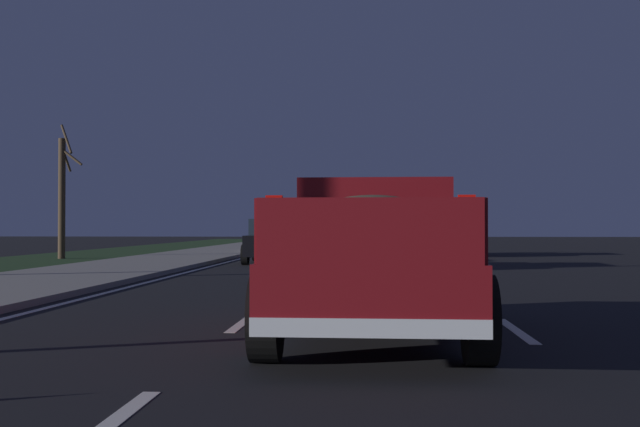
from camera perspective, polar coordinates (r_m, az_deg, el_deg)
name	(u,v)px	position (r m, az deg, el deg)	size (l,w,h in m)	color
ground	(371,265)	(27.06, 3.64, -3.65)	(144.00, 144.00, 0.00)	black
sidewalk_shoulder	(153,262)	(28.05, -11.80, -3.41)	(108.00, 4.00, 0.12)	gray
grass_verge	(11,263)	(29.76, -21.14, -3.33)	(108.00, 6.00, 0.01)	#1E3819
lane_markings	(291,260)	(30.69, -2.05, -3.32)	(108.00, 7.04, 0.01)	silver
pickup_truck	(374,253)	(9.38, 3.90, -2.81)	(5.46, 2.36, 1.87)	maroon
sedan_red	(454,238)	(35.68, 9.50, -1.72)	(4.44, 2.08, 1.54)	maroon
sedan_blue	(376,243)	(24.83, 3.97, -2.08)	(4.43, 2.07, 1.54)	navy
sedan_silver	(295,237)	(37.48, -1.83, -1.69)	(4.45, 2.10, 1.54)	#B2B5BA
sedan_black	(276,241)	(28.26, -3.15, -1.94)	(4.43, 2.08, 1.54)	black
bare_tree_far	(62,194)	(33.43, -17.87, 1.31)	(1.21, 1.03, 5.36)	#423323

